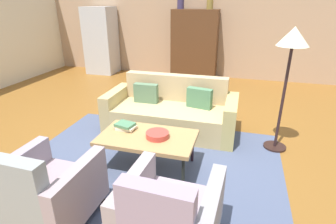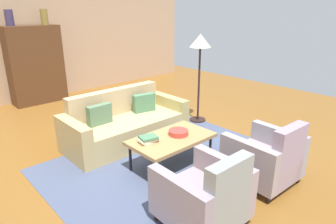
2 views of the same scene
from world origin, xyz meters
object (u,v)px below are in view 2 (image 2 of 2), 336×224
Objects in this scene: couch at (124,125)px; coffee_table at (172,140)px; floor_lamp at (200,49)px; cabinet at (36,65)px; book_stack at (149,139)px; vase_round at (44,17)px; armchair_left at (206,198)px; fruit_bowl at (178,132)px; armchair_right at (267,159)px; vase_tall at (9,18)px.

couch reaches higher than coffee_table.
cabinet is at bearing 118.49° from floor_lamp.
book_stack is at bearing 72.48° from couch.
coffee_table is 4.70m from vase_round.
fruit_bowl is at bearing 59.25° from armchair_left.
book_stack is at bearing 168.32° from fruit_bowl.
vase_round is 3.82m from floor_lamp.
cabinet is (-0.84, 5.60, 0.56)m from armchair_right.
vase_round is (0.11, 4.43, 1.56)m from coffee_table.
floor_lamp reaches higher than armchair_left.
vase_tall is (-0.04, 5.59, 1.63)m from armchair_left.
couch is 6.14× the size of vase_tall.
armchair_left is 5.83m from vase_tall.
book_stack is (0.26, 1.26, 0.15)m from armchair_left.
vase_round reaches higher than book_stack.
armchair_right is 2.57× the size of vase_tall.
vase_round reaches higher than vase_tall.
vase_round is 0.20× the size of floor_lamp.
coffee_table is at bearing -16.07° from book_stack.
armchair_right is at bearing 1.50° from armchair_left.
vase_round is (-0.49, 5.59, 1.63)m from armchair_right.
vase_tall is at bearing 91.91° from armchair_left.
book_stack is 0.86× the size of vase_round.
vase_round is at bearing 97.74° from armchair_right.
fruit_bowl is at bearing -89.66° from vase_round.
armchair_left is 5.87m from vase_round.
cabinet reaches higher than armchair_right.
couch reaches higher than book_stack.
vase_round reaches higher than cabinet.
cabinet is 1.05× the size of floor_lamp.
floor_lamp is at bearing 32.71° from fruit_bowl.
coffee_table is 4.01× the size of book_stack.
coffee_table is 4.74m from vase_tall.
book_stack is 4.60m from vase_round.
couch is 7.02× the size of book_stack.
vase_round is at bearing 84.27° from armchair_left.
armchair_left is 2.53× the size of vase_round.
cabinet is at bearing 94.85° from fruit_bowl.
fruit_bowl is 4.67m from vase_round.
vase_round is at bearing 84.08° from book_stack.
armchair_right is 3.08× the size of fruit_bowl.
cabinet is (-0.24, 3.25, 0.61)m from couch.
fruit_bowl is 0.82× the size of vase_round.
floor_lamp is at bearing 66.71° from armchair_right.
armchair_left is at bearing -89.58° from vase_tall.
armchair_right is (0.60, -1.17, -0.07)m from coffee_table.
armchair_left is 1.20m from armchair_right.
cabinet reaches higher than coffee_table.
vase_tall is (-1.24, 5.59, 1.63)m from armchair_right.
vase_round reaches higher than couch.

